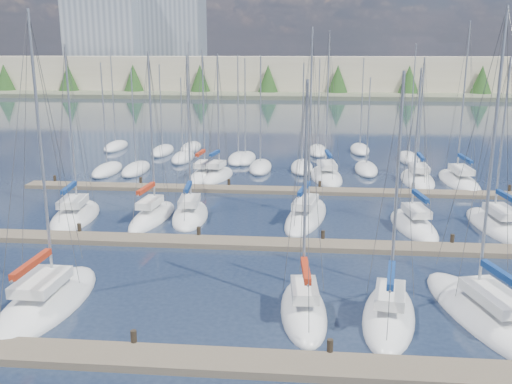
# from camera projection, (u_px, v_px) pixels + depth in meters

# --- Properties ---
(ground) EXTENTS (400.00, 400.00, 0.00)m
(ground) POSITION_uv_depth(u_px,v_px,m) (287.00, 139.00, 78.25)
(ground) COLOR #212C42
(ground) RESTS_ON ground
(dock_near) EXTENTS (44.00, 1.93, 1.10)m
(dock_near) POSITION_uv_depth(u_px,v_px,m) (227.00, 362.00, 22.23)
(dock_near) COLOR #6B5E4C
(dock_near) RESTS_ON ground
(dock_mid) EXTENTS (44.00, 1.93, 1.10)m
(dock_mid) POSITION_uv_depth(u_px,v_px,m) (259.00, 244.00, 35.75)
(dock_mid) COLOR #6B5E4C
(dock_mid) RESTS_ON ground
(dock_far) EXTENTS (44.00, 1.93, 1.10)m
(dock_far) POSITION_uv_depth(u_px,v_px,m) (273.00, 190.00, 49.26)
(dock_far) COLOR #6B5E4C
(dock_far) RESTS_ON ground
(sailboat_j) EXTENTS (3.17, 7.40, 12.32)m
(sailboat_j) POSITION_uv_depth(u_px,v_px,m) (190.00, 215.00, 41.79)
(sailboat_j) COLOR white
(sailboat_j) RESTS_ON ground
(sailboat_p) EXTENTS (3.75, 8.82, 14.42)m
(sailboat_p) POSITION_uv_depth(u_px,v_px,m) (326.00, 176.00, 54.56)
(sailboat_p) COLOR white
(sailboat_p) RESTS_ON ground
(sailboat_n) EXTENTS (2.65, 7.05, 12.70)m
(sailboat_n) POSITION_uv_depth(u_px,v_px,m) (203.00, 175.00, 54.86)
(sailboat_n) COLOR white
(sailboat_n) RESTS_ON ground
(sailboat_c) EXTENTS (3.48, 8.86, 14.50)m
(sailboat_c) POSITION_uv_depth(u_px,v_px,m) (48.00, 301.00, 27.57)
(sailboat_c) COLOR white
(sailboat_c) RESTS_ON ground
(sailboat_i) EXTENTS (2.80, 7.75, 12.61)m
(sailboat_i) POSITION_uv_depth(u_px,v_px,m) (152.00, 216.00, 41.39)
(sailboat_i) COLOR white
(sailboat_i) RESTS_ON ground
(sailboat_d) EXTENTS (2.65, 6.97, 11.51)m
(sailboat_d) POSITION_uv_depth(u_px,v_px,m) (304.00, 310.00, 26.56)
(sailboat_d) COLOR white
(sailboat_d) RESTS_ON ground
(sailboat_k) EXTENTS (4.13, 9.76, 14.24)m
(sailboat_k) POSITION_uv_depth(u_px,v_px,m) (306.00, 216.00, 41.55)
(sailboat_k) COLOR white
(sailboat_k) RESTS_ON ground
(sailboat_o) EXTENTS (3.32, 6.71, 12.34)m
(sailboat_o) POSITION_uv_depth(u_px,v_px,m) (218.00, 176.00, 54.66)
(sailboat_o) COLOR white
(sailboat_o) RESTS_ON ground
(sailboat_f) EXTENTS (5.46, 10.77, 14.53)m
(sailboat_f) POSITION_uv_depth(u_px,v_px,m) (487.00, 316.00, 26.03)
(sailboat_f) COLOR white
(sailboat_f) RESTS_ON ground
(sailboat_m) EXTENTS (3.73, 9.11, 12.31)m
(sailboat_m) POSITION_uv_depth(u_px,v_px,m) (498.00, 226.00, 39.16)
(sailboat_m) COLOR white
(sailboat_m) RESTS_ON ground
(sailboat_q) EXTENTS (3.19, 8.38, 12.04)m
(sailboat_q) POSITION_uv_depth(u_px,v_px,m) (417.00, 179.00, 53.25)
(sailboat_q) COLOR white
(sailboat_q) RESTS_ON ground
(sailboat_r) EXTENTS (3.20, 9.53, 15.19)m
(sailboat_r) POSITION_uv_depth(u_px,v_px,m) (459.00, 181.00, 52.50)
(sailboat_r) COLOR white
(sailboat_r) RESTS_ON ground
(sailboat_h) EXTENTS (3.85, 8.04, 13.07)m
(sailboat_h) POSITION_uv_depth(u_px,v_px,m) (75.00, 216.00, 41.63)
(sailboat_h) COLOR white
(sailboat_h) RESTS_ON ground
(sailboat_e) EXTENTS (3.51, 7.61, 11.88)m
(sailboat_e) POSITION_uv_depth(u_px,v_px,m) (389.00, 315.00, 26.07)
(sailboat_e) COLOR white
(sailboat_e) RESTS_ON ground
(sailboat_l) EXTENTS (3.47, 7.75, 11.55)m
(sailboat_l) POSITION_uv_depth(u_px,v_px,m) (414.00, 226.00, 39.30)
(sailboat_l) COLOR white
(sailboat_l) RESTS_ON ground
(distant_boats) EXTENTS (36.93, 20.75, 13.30)m
(distant_boats) POSITION_uv_depth(u_px,v_px,m) (242.00, 158.00, 62.90)
(distant_boats) COLOR #9EA0A5
(distant_boats) RESTS_ON ground
(shoreline) EXTENTS (400.00, 60.00, 38.00)m
(shoreline) POSITION_uv_depth(u_px,v_px,m) (254.00, 65.00, 164.30)
(shoreline) COLOR #666B51
(shoreline) RESTS_ON ground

